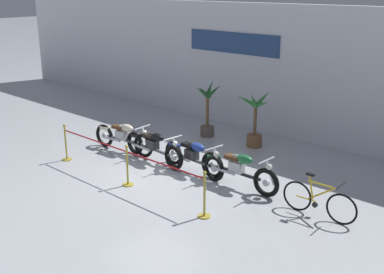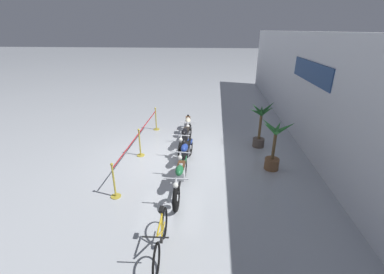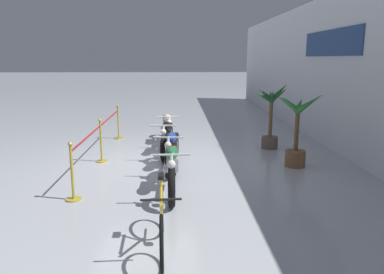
{
  "view_description": "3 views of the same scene",
  "coord_description": "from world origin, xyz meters",
  "px_view_note": "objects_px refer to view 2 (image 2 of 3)",
  "views": [
    {
      "loc": [
        8.65,
        -8.09,
        4.78
      ],
      "look_at": [
        0.64,
        0.64,
        0.99
      ],
      "focal_mm": 45.0,
      "sensor_mm": 36.0,
      "label": 1
    },
    {
      "loc": [
        8.22,
        1.57,
        4.26
      ],
      "look_at": [
        0.03,
        0.85,
        0.81
      ],
      "focal_mm": 24.0,
      "sensor_mm": 36.0,
      "label": 2
    },
    {
      "loc": [
        8.87,
        0.82,
        2.46
      ],
      "look_at": [
        1.4,
        1.1,
        0.88
      ],
      "focal_mm": 35.0,
      "sensor_mm": 36.0,
      "label": 3
    }
  ],
  "objects_px": {
    "motorcycle_cream_0": "(188,126)",
    "potted_palm_right_of_row": "(274,147)",
    "motorcycle_green_3": "(180,177)",
    "motorcycle_black_1": "(185,138)",
    "stanchion_far_left": "(148,127)",
    "bicycle": "(161,239)",
    "potted_palm_left_of_row": "(260,125)",
    "stanchion_mid_right": "(115,186)",
    "motorcycle_blue_2": "(185,154)",
    "stanchion_mid_left": "(140,147)"
  },
  "relations": [
    {
      "from": "motorcycle_cream_0",
      "to": "potted_palm_right_of_row",
      "type": "xyz_separation_m",
      "value": [
        2.57,
        3.03,
        0.32
      ]
    },
    {
      "from": "motorcycle_green_3",
      "to": "motorcycle_cream_0",
      "type": "bearing_deg",
      "value": -177.05
    },
    {
      "from": "motorcycle_black_1",
      "to": "stanchion_far_left",
      "type": "xyz_separation_m",
      "value": [
        -0.46,
        -1.56,
        0.2
      ]
    },
    {
      "from": "motorcycle_green_3",
      "to": "bicycle",
      "type": "distance_m",
      "value": 2.23
    },
    {
      "from": "bicycle",
      "to": "potted_palm_right_of_row",
      "type": "height_order",
      "value": "potted_palm_right_of_row"
    },
    {
      "from": "motorcycle_black_1",
      "to": "motorcycle_green_3",
      "type": "bearing_deg",
      "value": 3.66
    },
    {
      "from": "motorcycle_black_1",
      "to": "potted_palm_left_of_row",
      "type": "xyz_separation_m",
      "value": [
        -0.47,
        2.84,
        0.44
      ]
    },
    {
      "from": "motorcycle_green_3",
      "to": "stanchion_mid_right",
      "type": "bearing_deg",
      "value": -76.29
    },
    {
      "from": "stanchion_far_left",
      "to": "stanchion_mid_right",
      "type": "xyz_separation_m",
      "value": [
        3.7,
        0.0,
        -0.3
      ]
    },
    {
      "from": "motorcycle_cream_0",
      "to": "potted_palm_right_of_row",
      "type": "relative_size",
      "value": 1.31
    },
    {
      "from": "motorcycle_cream_0",
      "to": "potted_palm_right_of_row",
      "type": "distance_m",
      "value": 3.98
    },
    {
      "from": "motorcycle_cream_0",
      "to": "motorcycle_blue_2",
      "type": "xyz_separation_m",
      "value": [
        2.62,
        0.19,
        -0.0
      ]
    },
    {
      "from": "motorcycle_cream_0",
      "to": "stanchion_far_left",
      "type": "distance_m",
      "value": 1.75
    },
    {
      "from": "motorcycle_black_1",
      "to": "bicycle",
      "type": "distance_m",
      "value": 5.04
    },
    {
      "from": "motorcycle_cream_0",
      "to": "stanchion_mid_right",
      "type": "height_order",
      "value": "stanchion_mid_right"
    },
    {
      "from": "bicycle",
      "to": "stanchion_far_left",
      "type": "height_order",
      "value": "stanchion_far_left"
    },
    {
      "from": "stanchion_mid_left",
      "to": "motorcycle_black_1",
      "type": "bearing_deg",
      "value": 114.9
    },
    {
      "from": "motorcycle_cream_0",
      "to": "potted_palm_left_of_row",
      "type": "distance_m",
      "value": 3.01
    },
    {
      "from": "motorcycle_green_3",
      "to": "stanchion_mid_left",
      "type": "distance_m",
      "value": 2.73
    },
    {
      "from": "motorcycle_black_1",
      "to": "motorcycle_green_3",
      "type": "height_order",
      "value": "motorcycle_green_3"
    },
    {
      "from": "motorcycle_blue_2",
      "to": "stanchion_far_left",
      "type": "relative_size",
      "value": 0.43
    },
    {
      "from": "motorcycle_green_3",
      "to": "bicycle",
      "type": "height_order",
      "value": "bicycle"
    },
    {
      "from": "motorcycle_blue_2",
      "to": "stanchion_far_left",
      "type": "distance_m",
      "value": 2.51
    },
    {
      "from": "motorcycle_cream_0",
      "to": "bicycle",
      "type": "height_order",
      "value": "bicycle"
    },
    {
      "from": "potted_palm_left_of_row",
      "to": "stanchion_mid_right",
      "type": "distance_m",
      "value": 5.79
    },
    {
      "from": "motorcycle_cream_0",
      "to": "bicycle",
      "type": "xyz_separation_m",
      "value": [
        6.32,
        0.1,
        -0.09
      ]
    },
    {
      "from": "motorcycle_cream_0",
      "to": "motorcycle_black_1",
      "type": "xyz_separation_m",
      "value": [
        1.27,
        0.03,
        -0.01
      ]
    },
    {
      "from": "potted_palm_left_of_row",
      "to": "stanchion_mid_left",
      "type": "distance_m",
      "value": 4.6
    },
    {
      "from": "motorcycle_blue_2",
      "to": "bicycle",
      "type": "relative_size",
      "value": 1.32
    },
    {
      "from": "motorcycle_cream_0",
      "to": "stanchion_mid_right",
      "type": "xyz_separation_m",
      "value": [
        4.52,
        -1.53,
        -0.11
      ]
    },
    {
      "from": "bicycle",
      "to": "potted_palm_right_of_row",
      "type": "relative_size",
      "value": 0.97
    },
    {
      "from": "bicycle",
      "to": "stanchion_mid_left",
      "type": "xyz_separation_m",
      "value": [
        -4.31,
        -1.64,
        -0.01
      ]
    },
    {
      "from": "bicycle",
      "to": "stanchion_mid_right",
      "type": "bearing_deg",
      "value": -137.66
    },
    {
      "from": "motorcycle_black_1",
      "to": "potted_palm_left_of_row",
      "type": "height_order",
      "value": "potted_palm_left_of_row"
    },
    {
      "from": "motorcycle_blue_2",
      "to": "stanchion_mid_left",
      "type": "relative_size",
      "value": 2.13
    },
    {
      "from": "stanchion_mid_left",
      "to": "motorcycle_cream_0",
      "type": "bearing_deg",
      "value": 142.53
    },
    {
      "from": "potted_palm_right_of_row",
      "to": "potted_palm_left_of_row",
      "type": "bearing_deg",
      "value": -174.93
    },
    {
      "from": "motorcycle_blue_2",
      "to": "potted_palm_right_of_row",
      "type": "bearing_deg",
      "value": 91.13
    },
    {
      "from": "motorcycle_cream_0",
      "to": "bicycle",
      "type": "bearing_deg",
      "value": 0.93
    },
    {
      "from": "potted_palm_right_of_row",
      "to": "stanchion_far_left",
      "type": "height_order",
      "value": "potted_palm_right_of_row"
    },
    {
      "from": "motorcycle_cream_0",
      "to": "potted_palm_left_of_row",
      "type": "height_order",
      "value": "potted_palm_left_of_row"
    },
    {
      "from": "motorcycle_green_3",
      "to": "stanchion_far_left",
      "type": "distance_m",
      "value": 3.72
    },
    {
      "from": "motorcycle_green_3",
      "to": "stanchion_mid_right",
      "type": "xyz_separation_m",
      "value": [
        0.43,
        -1.74,
        -0.1
      ]
    },
    {
      "from": "potted_palm_right_of_row",
      "to": "motorcycle_blue_2",
      "type": "bearing_deg",
      "value": -88.87
    },
    {
      "from": "potted_palm_right_of_row",
      "to": "stanchion_far_left",
      "type": "bearing_deg",
      "value": -111.02
    },
    {
      "from": "bicycle",
      "to": "stanchion_far_left",
      "type": "distance_m",
      "value": 5.75
    },
    {
      "from": "potted_palm_left_of_row",
      "to": "stanchion_far_left",
      "type": "height_order",
      "value": "potted_palm_left_of_row"
    },
    {
      "from": "motorcycle_cream_0",
      "to": "stanchion_mid_right",
      "type": "bearing_deg",
      "value": -18.75
    },
    {
      "from": "motorcycle_black_1",
      "to": "stanchion_mid_left",
      "type": "bearing_deg",
      "value": -65.1
    },
    {
      "from": "motorcycle_green_3",
      "to": "stanchion_far_left",
      "type": "relative_size",
      "value": 0.45
    }
  ]
}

